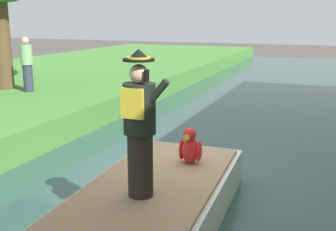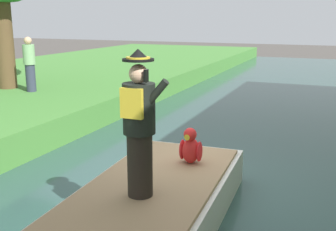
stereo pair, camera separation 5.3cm
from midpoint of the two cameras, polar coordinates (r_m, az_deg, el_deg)
ground_plane at (r=7.29m, az=3.25°, el=-10.14°), size 80.00×80.00×0.00m
canal_water at (r=7.27m, az=3.26°, el=-9.77°), size 6.72×48.00×0.10m
boat at (r=5.73m, az=-2.29°, el=-12.59°), size 1.99×4.28×0.61m
person_pirate at (r=5.04m, az=-3.70°, el=-1.32°), size 0.61×0.42×1.85m
parrot_plush at (r=6.38m, az=3.39°, el=-4.49°), size 0.36×0.35×0.57m
person_bystander at (r=12.77m, az=-18.50°, el=6.78°), size 0.34×0.34×1.60m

